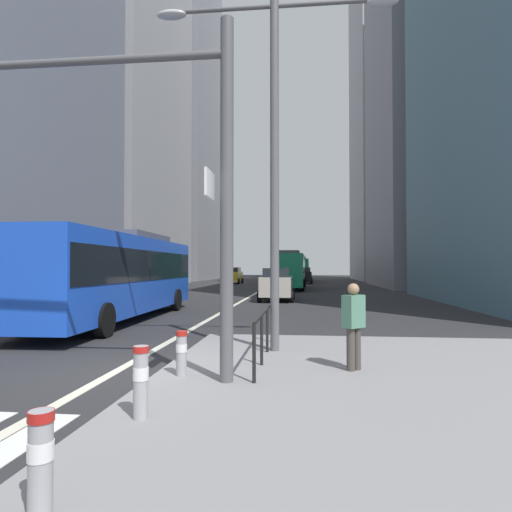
{
  "coord_description": "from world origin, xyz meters",
  "views": [
    {
      "loc": [
        3.59,
        -8.18,
        2.02
      ],
      "look_at": [
        -1.32,
        37.77,
        3.14
      ],
      "focal_mm": 31.09,
      "sensor_mm": 36.0,
      "label": 1
    }
  ],
  "objects_px": {
    "bollard_left": "(141,378)",
    "pedestrian_waiting": "(354,322)",
    "car_oncoming_mid": "(233,275)",
    "street_lamp_post": "(275,123)",
    "city_bus_blue_oncoming": "(118,272)",
    "bollard_front": "(41,457)",
    "car_receding_far": "(277,284)",
    "city_bus_red_receding": "(290,269)",
    "city_bus_red_distant": "(300,268)",
    "bollard_right": "(182,351)",
    "traffic_signal_gantry": "(84,141)",
    "car_receding_near": "(304,275)"
  },
  "relations": [
    {
      "from": "bollard_front",
      "to": "car_receding_near",
      "type": "bearing_deg",
      "value": 87.71
    },
    {
      "from": "city_bus_red_receding",
      "to": "bollard_right",
      "type": "distance_m",
      "value": 32.77
    },
    {
      "from": "street_lamp_post",
      "to": "car_receding_far",
      "type": "bearing_deg",
      "value": 93.21
    },
    {
      "from": "city_bus_red_receding",
      "to": "bollard_left",
      "type": "distance_m",
      "value": 34.92
    },
    {
      "from": "city_bus_red_receding",
      "to": "bollard_left",
      "type": "relative_size",
      "value": 12.0
    },
    {
      "from": "traffic_signal_gantry",
      "to": "bollard_right",
      "type": "bearing_deg",
      "value": 11.36
    },
    {
      "from": "city_bus_red_distant",
      "to": "street_lamp_post",
      "type": "relative_size",
      "value": 1.33
    },
    {
      "from": "city_bus_blue_oncoming",
      "to": "bollard_left",
      "type": "distance_m",
      "value": 11.86
    },
    {
      "from": "city_bus_red_distant",
      "to": "car_receding_far",
      "type": "bearing_deg",
      "value": -91.59
    },
    {
      "from": "car_receding_near",
      "to": "bollard_front",
      "type": "bearing_deg",
      "value": -92.29
    },
    {
      "from": "city_bus_blue_oncoming",
      "to": "car_receding_near",
      "type": "height_order",
      "value": "city_bus_blue_oncoming"
    },
    {
      "from": "car_receding_near",
      "to": "bollard_left",
      "type": "xyz_separation_m",
      "value": [
        -2.06,
        -48.7,
        -0.34
      ]
    },
    {
      "from": "city_bus_blue_oncoming",
      "to": "city_bus_red_distant",
      "type": "relative_size",
      "value": 1.15
    },
    {
      "from": "car_oncoming_mid",
      "to": "pedestrian_waiting",
      "type": "distance_m",
      "value": 45.57
    },
    {
      "from": "car_oncoming_mid",
      "to": "car_receding_far",
      "type": "relative_size",
      "value": 0.98
    },
    {
      "from": "bollard_right",
      "to": "car_oncoming_mid",
      "type": "bearing_deg",
      "value": 97.96
    },
    {
      "from": "car_receding_far",
      "to": "street_lamp_post",
      "type": "distance_m",
      "value": 17.09
    },
    {
      "from": "city_bus_red_distant",
      "to": "car_receding_far",
      "type": "xyz_separation_m",
      "value": [
        -1.03,
        -37.23,
        -0.85
      ]
    },
    {
      "from": "city_bus_blue_oncoming",
      "to": "car_oncoming_mid",
      "type": "height_order",
      "value": "city_bus_blue_oncoming"
    },
    {
      "from": "city_bus_blue_oncoming",
      "to": "bollard_left",
      "type": "relative_size",
      "value": 13.71
    },
    {
      "from": "bollard_left",
      "to": "car_receding_near",
      "type": "bearing_deg",
      "value": 87.57
    },
    {
      "from": "car_oncoming_mid",
      "to": "street_lamp_post",
      "type": "relative_size",
      "value": 0.54
    },
    {
      "from": "city_bus_blue_oncoming",
      "to": "car_receding_far",
      "type": "distance_m",
      "value": 11.74
    },
    {
      "from": "city_bus_blue_oncoming",
      "to": "car_oncoming_mid",
      "type": "distance_m",
      "value": 36.82
    },
    {
      "from": "street_lamp_post",
      "to": "pedestrian_waiting",
      "type": "xyz_separation_m",
      "value": [
        1.54,
        -1.71,
        -4.27
      ]
    },
    {
      "from": "pedestrian_waiting",
      "to": "car_receding_far",
      "type": "bearing_deg",
      "value": 97.72
    },
    {
      "from": "pedestrian_waiting",
      "to": "city_bus_red_distant",
      "type": "bearing_deg",
      "value": 91.49
    },
    {
      "from": "city_bus_blue_oncoming",
      "to": "bollard_left",
      "type": "bearing_deg",
      "value": -65.21
    },
    {
      "from": "city_bus_blue_oncoming",
      "to": "car_oncoming_mid",
      "type": "bearing_deg",
      "value": 92.3
    },
    {
      "from": "city_bus_red_receding",
      "to": "traffic_signal_gantry",
      "type": "relative_size",
      "value": 1.48
    },
    {
      "from": "street_lamp_post",
      "to": "city_bus_red_receding",
      "type": "bearing_deg",
      "value": 91.04
    },
    {
      "from": "city_bus_blue_oncoming",
      "to": "car_receding_far",
      "type": "height_order",
      "value": "city_bus_blue_oncoming"
    },
    {
      "from": "car_receding_near",
      "to": "city_bus_red_receding",
      "type": "bearing_deg",
      "value": -95.19
    },
    {
      "from": "city_bus_red_distant",
      "to": "traffic_signal_gantry",
      "type": "relative_size",
      "value": 1.47
    },
    {
      "from": "city_bus_red_receding",
      "to": "bollard_front",
      "type": "xyz_separation_m",
      "value": [
        -0.78,
        -37.03,
        -1.25
      ]
    },
    {
      "from": "car_receding_far",
      "to": "traffic_signal_gantry",
      "type": "xyz_separation_m",
      "value": [
        -2.15,
        -19.28,
        3.18
      ]
    },
    {
      "from": "city_bus_red_distant",
      "to": "pedestrian_waiting",
      "type": "xyz_separation_m",
      "value": [
        1.44,
        -55.45,
        -0.82
      ]
    },
    {
      "from": "city_bus_red_receding",
      "to": "bollard_left",
      "type": "xyz_separation_m",
      "value": [
        -0.81,
        -34.89,
        -1.19
      ]
    },
    {
      "from": "city_bus_red_distant",
      "to": "bollard_right",
      "type": "relative_size",
      "value": 13.96
    },
    {
      "from": "city_bus_red_distant",
      "to": "traffic_signal_gantry",
      "type": "bearing_deg",
      "value": -93.23
    },
    {
      "from": "bollard_front",
      "to": "car_oncoming_mid",
      "type": "bearing_deg",
      "value": 97.41
    },
    {
      "from": "bollard_left",
      "to": "pedestrian_waiting",
      "type": "height_order",
      "value": "pedestrian_waiting"
    },
    {
      "from": "bollard_right",
      "to": "pedestrian_waiting",
      "type": "height_order",
      "value": "pedestrian_waiting"
    },
    {
      "from": "city_bus_blue_oncoming",
      "to": "bollard_front",
      "type": "bearing_deg",
      "value": -68.83
    },
    {
      "from": "bollard_left",
      "to": "bollard_right",
      "type": "relative_size",
      "value": 1.17
    },
    {
      "from": "city_bus_red_receding",
      "to": "car_receding_far",
      "type": "relative_size",
      "value": 2.45
    },
    {
      "from": "car_oncoming_mid",
      "to": "car_receding_near",
      "type": "bearing_deg",
      "value": 8.09
    },
    {
      "from": "street_lamp_post",
      "to": "bollard_right",
      "type": "bearing_deg",
      "value": -120.7
    },
    {
      "from": "traffic_signal_gantry",
      "to": "bollard_front",
      "type": "distance_m",
      "value": 5.62
    },
    {
      "from": "city_bus_red_receding",
      "to": "car_receding_near",
      "type": "distance_m",
      "value": 13.89
    }
  ]
}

